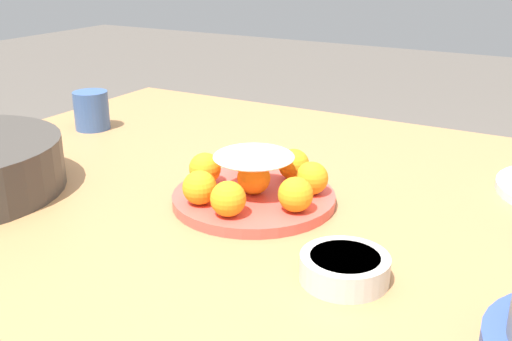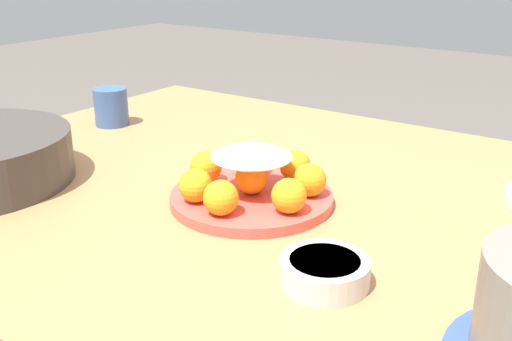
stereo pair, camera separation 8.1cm
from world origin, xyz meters
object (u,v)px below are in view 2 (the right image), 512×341
at_px(dining_table, 260,236).
at_px(cake_plate, 252,184).
at_px(cup_near, 111,107).
at_px(sauce_bowl, 324,271).

relative_size(dining_table, cake_plate, 5.02).
bearing_deg(cake_plate, cup_near, -19.20).
xyz_separation_m(cake_plate, sauce_bowl, (-0.21, 0.15, -0.01)).
relative_size(cake_plate, sauce_bowl, 2.36).
bearing_deg(sauce_bowl, dining_table, -41.77).
distance_m(dining_table, sauce_bowl, 0.33).
relative_size(dining_table, cup_near, 15.32).
xyz_separation_m(dining_table, sauce_bowl, (-0.23, 0.21, 0.11)).
bearing_deg(sauce_bowl, cup_near, -24.36).
relative_size(dining_table, sauce_bowl, 11.83).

